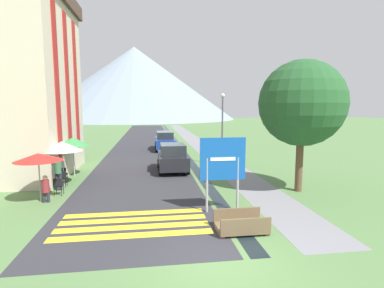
{
  "coord_description": "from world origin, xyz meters",
  "views": [
    {
      "loc": [
        -1.84,
        -7.62,
        4.28
      ],
      "look_at": [
        0.63,
        10.0,
        2.02
      ],
      "focal_mm": 28.0,
      "sensor_mm": 36.0,
      "label": 1
    }
  ],
  "objects": [
    {
      "name": "person_standing_terrace",
      "position": [
        -6.51,
        8.08,
        1.03
      ],
      "size": [
        0.32,
        0.32,
        1.77
      ],
      "color": "#282833",
      "rests_on": "ground_plane"
    },
    {
      "name": "cafe_umbrella_middle_white",
      "position": [
        -6.5,
        8.91,
        2.16
      ],
      "size": [
        2.06,
        2.06,
        2.42
      ],
      "color": "#B7B2A8",
      "rests_on": "ground_plane"
    },
    {
      "name": "parked_car_far",
      "position": [
        -0.44,
        21.68,
        0.91
      ],
      "size": [
        1.91,
        4.58,
        1.82
      ],
      "color": "navy",
      "rests_on": "ground_plane"
    },
    {
      "name": "tree_by_path",
      "position": [
        5.55,
        6.26,
        4.41
      ],
      "size": [
        4.22,
        4.22,
        6.53
      ],
      "color": "brown",
      "rests_on": "ground_plane"
    },
    {
      "name": "hotel_building",
      "position": [
        -9.39,
        12.0,
        6.1
      ],
      "size": [
        5.56,
        8.29,
        11.32
      ],
      "color": "beige",
      "rests_on": "ground_plane"
    },
    {
      "name": "footbridge",
      "position": [
        1.2,
        1.89,
        0.23
      ],
      "size": [
        1.7,
        1.1,
        0.65
      ],
      "color": "brown",
      "rests_on": "ground_plane"
    },
    {
      "name": "crosswalk_marking",
      "position": [
        -2.5,
        3.09,
        0.01
      ],
      "size": [
        5.44,
        2.54,
        0.01
      ],
      "color": "yellow",
      "rests_on": "ground_plane"
    },
    {
      "name": "road",
      "position": [
        -2.5,
        30.0,
        0.0
      ],
      "size": [
        6.4,
        60.0,
        0.01
      ],
      "color": "#2D2D33",
      "rests_on": "ground_plane"
    },
    {
      "name": "parked_car_near",
      "position": [
        -0.4,
        11.85,
        0.91
      ],
      "size": [
        1.95,
        3.86,
        1.82
      ],
      "color": "black",
      "rests_on": "ground_plane"
    },
    {
      "name": "cafe_chair_middle",
      "position": [
        -6.51,
        8.73,
        0.51
      ],
      "size": [
        0.4,
        0.4,
        0.85
      ],
      "rotation": [
        0.0,
        0.0,
        0.38
      ],
      "color": "black",
      "rests_on": "ground_plane"
    },
    {
      "name": "cafe_umbrella_rear_green",
      "position": [
        -6.47,
        11.13,
        2.15
      ],
      "size": [
        1.96,
        1.96,
        2.41
      ],
      "color": "#B7B2A8",
      "rests_on": "ground_plane"
    },
    {
      "name": "drainage_channel",
      "position": [
        1.2,
        30.0,
        0.0
      ],
      "size": [
        0.6,
        60.0,
        0.0
      ],
      "color": "black",
      "rests_on": "ground_plane"
    },
    {
      "name": "cafe_umbrella_front_red",
      "position": [
        -6.79,
        6.29,
        2.03
      ],
      "size": [
        2.06,
        2.06,
        2.21
      ],
      "color": "#B7B2A8",
      "rests_on": "ground_plane"
    },
    {
      "name": "mountain_distant",
      "position": [
        -6.71,
        95.81,
        11.88
      ],
      "size": [
        66.2,
        66.2,
        23.76
      ],
      "color": "gray",
      "rests_on": "ground_plane"
    },
    {
      "name": "cafe_chair_near_right",
      "position": [
        -6.27,
        7.13,
        0.51
      ],
      "size": [
        0.4,
        0.4,
        0.85
      ],
      "rotation": [
        0.0,
        0.0,
        0.12
      ],
      "color": "black",
      "rests_on": "ground_plane"
    },
    {
      "name": "ground_plane",
      "position": [
        0.0,
        20.0,
        0.0
      ],
      "size": [
        160.0,
        160.0,
        0.0
      ],
      "primitive_type": "plane",
      "color": "#517542"
    },
    {
      "name": "road_sign",
      "position": [
        1.02,
        3.88,
        1.95
      ],
      "size": [
        1.86,
        0.11,
        3.04
      ],
      "color": "#9E9EA3",
      "rests_on": "ground_plane"
    },
    {
      "name": "streetlamp",
      "position": [
        3.31,
        13.34,
        3.07
      ],
      "size": [
        0.28,
        0.28,
        5.17
      ],
      "color": "#515156",
      "rests_on": "ground_plane"
    },
    {
      "name": "footpath",
      "position": [
        3.6,
        30.0,
        0.0
      ],
      "size": [
        2.2,
        60.0,
        0.01
      ],
      "color": "slate",
      "rests_on": "ground_plane"
    },
    {
      "name": "person_seated_far",
      "position": [
        -6.5,
        6.12,
        0.68
      ],
      "size": [
        0.32,
        0.32,
        1.23
      ],
      "color": "#282833",
      "rests_on": "ground_plane"
    },
    {
      "name": "cafe_chair_far_left",
      "position": [
        -6.76,
        9.75,
        0.51
      ],
      "size": [
        0.4,
        0.4,
        0.85
      ],
      "rotation": [
        0.0,
        0.0,
        0.23
      ],
      "color": "black",
      "rests_on": "ground_plane"
    }
  ]
}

